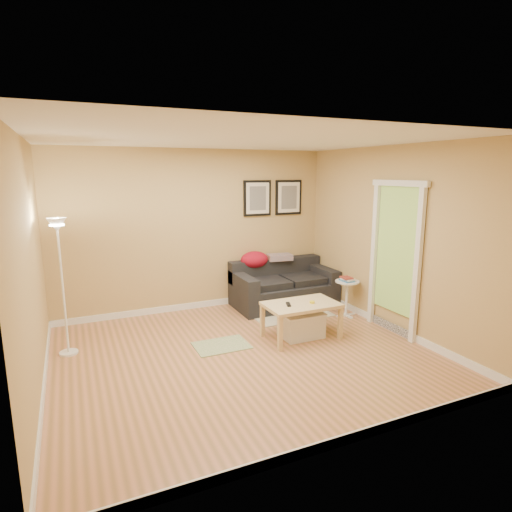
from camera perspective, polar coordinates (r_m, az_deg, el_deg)
name	(u,v)px	position (r m, az deg, el deg)	size (l,w,h in m)	color
floor	(244,354)	(5.38, -1.67, -13.18)	(4.50, 4.50, 0.00)	#C47D54
ceiling	(242,139)	(4.91, -1.86, 15.63)	(4.50, 4.50, 0.00)	white
wall_back	(196,231)	(6.85, -8.19, 3.41)	(4.50, 4.50, 0.00)	tan
wall_front	(343,297)	(3.27, 11.82, -5.47)	(4.50, 4.50, 0.00)	tan
wall_left	(30,270)	(4.63, -28.43, -1.66)	(4.00, 4.00, 0.00)	tan
wall_right	(391,240)	(6.19, 17.89, 2.13)	(4.00, 4.00, 0.00)	tan
baseboard_back	(198,305)	(7.12, -7.88, -6.61)	(4.50, 0.02, 0.10)	white
baseboard_front	(336,442)	(3.83, 10.90, -23.64)	(4.50, 0.02, 0.10)	white
baseboard_left	(44,387)	(5.04, -26.92, -15.65)	(0.02, 4.00, 0.10)	white
baseboard_right	(385,324)	(6.49, 17.15, -8.84)	(0.02, 4.00, 0.10)	white
sofa	(284,284)	(7.12, 3.86, -3.81)	(1.70, 0.90, 0.75)	black
red_throw	(254,260)	(7.12, -0.22, -0.51)	(0.48, 0.36, 0.28)	#AE1033
plaid_throw	(279,257)	(7.29, 3.21, -0.15)	(0.42, 0.26, 0.10)	tan
framed_print_left	(257,198)	(7.15, 0.18, 7.89)	(0.50, 0.04, 0.60)	black
framed_print_right	(288,197)	(7.42, 4.44, 7.98)	(0.50, 0.04, 0.60)	black
area_rug	(289,313)	(6.82, 4.48, -7.73)	(1.25, 0.85, 0.01)	#BEB997
green_runner	(221,345)	(5.62, -4.73, -12.05)	(0.70, 0.50, 0.01)	#668C4C
coffee_table	(301,321)	(5.80, 6.16, -8.75)	(0.99, 0.61, 0.50)	#D8BF84
remote_control	(288,304)	(5.62, 4.44, -6.59)	(0.05, 0.16, 0.02)	black
tape_roll	(312,302)	(5.73, 7.66, -6.25)	(0.07, 0.07, 0.03)	yellow
storage_bin	(301,324)	(5.86, 6.18, -9.26)	(0.57, 0.42, 0.35)	white
side_table	(347,298)	(6.75, 12.24, -5.67)	(0.37, 0.37, 0.57)	white
book_stack	(347,279)	(6.65, 12.29, -3.08)	(0.16, 0.21, 0.07)	teal
floor_lamp	(63,291)	(5.61, -24.81, -4.39)	(0.22, 0.22, 1.72)	white
doorway	(394,261)	(6.09, 18.32, -0.67)	(0.12, 1.01, 2.13)	white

